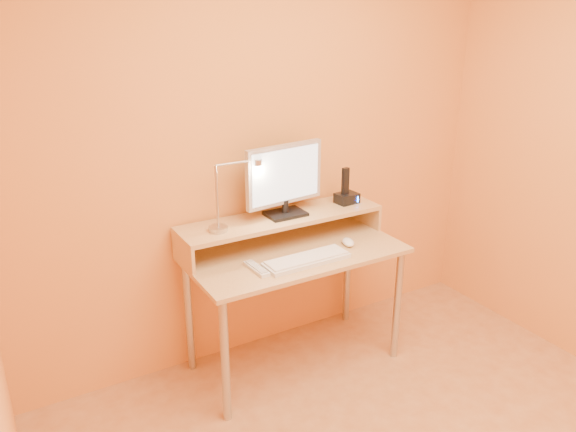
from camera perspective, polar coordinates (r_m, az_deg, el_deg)
wall_back at (r=3.18m, az=-2.19°, el=7.20°), size 3.00×0.04×2.50m
desk_leg_fl at (r=2.86m, az=-6.44°, el=-14.52°), size 0.04×0.04×0.69m
desk_leg_fr at (r=3.37m, az=11.11°, el=-8.93°), size 0.04×0.04×0.69m
desk_leg_bl at (r=3.25m, az=-10.09°, el=-10.00°), size 0.04×0.04×0.69m
desk_leg_br at (r=3.71m, az=6.07°, el=-5.75°), size 0.04×0.04×0.69m
desk_lower at (r=3.09m, az=0.74°, el=-3.83°), size 1.20×0.60×0.02m
shelf_riser_left at (r=2.96m, az=-10.68°, el=-3.68°), size 0.02×0.30×0.14m
shelf_riser_right at (r=3.49m, az=7.84°, el=0.29°), size 0.02×0.30×0.14m
desk_shelf at (r=3.15m, az=-0.64°, el=-0.20°), size 1.20×0.30×0.02m
monitor_foot at (r=3.15m, az=-0.27°, el=0.24°), size 0.22×0.16×0.02m
monitor_neck at (r=3.14m, az=-0.27°, el=0.99°), size 0.04×0.04×0.07m
monitor_panel at (r=3.09m, az=-0.37°, el=4.28°), size 0.49×0.09×0.34m
monitor_back at (r=3.11m, az=-0.59°, el=4.39°), size 0.44×0.06×0.29m
monitor_screen at (r=3.07m, az=-0.20°, el=4.20°), size 0.44×0.06×0.29m
lamp_base at (r=2.95m, az=-7.13°, el=-1.30°), size 0.10×0.10×0.02m
lamp_post at (r=2.89m, az=-7.28°, el=1.97°), size 0.01×0.01×0.33m
lamp_arm at (r=2.89m, az=-5.23°, el=5.46°), size 0.24×0.01×0.01m
lamp_head at (r=2.94m, az=-3.10°, el=5.50°), size 0.04×0.04×0.03m
lamp_bulb at (r=2.95m, az=-3.10°, el=5.20°), size 0.03×0.03×0.00m
phone_dock at (r=3.36m, az=6.02°, el=1.83°), size 0.14×0.11×0.06m
phone_handset at (r=3.32m, az=5.88°, el=3.59°), size 0.04×0.03×0.16m
phone_led at (r=3.35m, az=7.16°, el=1.71°), size 0.01×0.00×0.04m
keyboard at (r=2.95m, az=1.93°, el=-4.54°), size 0.48×0.16×0.02m
mouse at (r=3.17m, az=6.17°, el=-2.67°), size 0.10×0.13×0.04m
remote_control at (r=2.87m, az=-3.23°, el=-5.40°), size 0.06×0.20×0.02m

